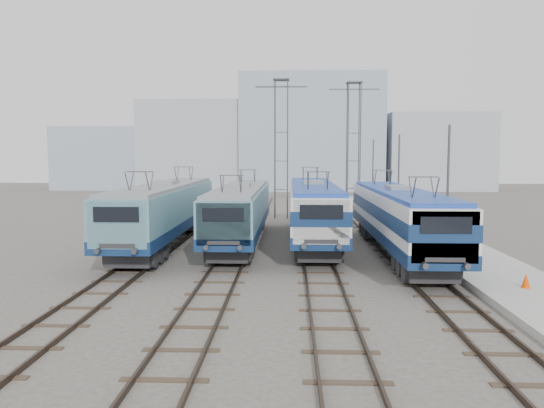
{
  "coord_description": "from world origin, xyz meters",
  "views": [
    {
      "loc": [
        0.84,
        -24.43,
        5.51
      ],
      "look_at": [
        -0.28,
        7.0,
        2.61
      ],
      "focal_mm": 35.0,
      "sensor_mm": 36.0,
      "label": 1
    }
  ],
  "objects": [
    {
      "name": "catenary_tower_west",
      "position": [
        0.0,
        22.0,
        6.64
      ],
      "size": [
        4.5,
        1.2,
        12.0
      ],
      "color": "#3F4247",
      "rests_on": "ground"
    },
    {
      "name": "mast_front",
      "position": [
        8.6,
        2.0,
        3.5
      ],
      "size": [
        0.12,
        0.12,
        7.0
      ],
      "primitive_type": "cylinder",
      "color": "#3F4247",
      "rests_on": "ground"
    },
    {
      "name": "building_far_west",
      "position": [
        -30.0,
        62.0,
        5.0
      ],
      "size": [
        14.0,
        10.0,
        10.0
      ],
      "primitive_type": "cube",
      "color": "#8F9BAC",
      "rests_on": "ground"
    },
    {
      "name": "building_center",
      "position": [
        4.0,
        62.0,
        9.0
      ],
      "size": [
        22.0,
        14.0,
        18.0
      ],
      "primitive_type": "cube",
      "color": "#8F9BAC",
      "rests_on": "ground"
    },
    {
      "name": "mast_mid",
      "position": [
        8.6,
        14.0,
        3.5
      ],
      "size": [
        0.12,
        0.12,
        7.0
      ],
      "primitive_type": "cylinder",
      "color": "#3F4247",
      "rests_on": "ground"
    },
    {
      "name": "locomotive_far_left",
      "position": [
        -6.75,
        7.19,
        2.29
      ],
      "size": [
        2.92,
        18.44,
        3.47
      ],
      "color": "#102750",
      "rests_on": "ground"
    },
    {
      "name": "mast_rear",
      "position": [
        8.6,
        26.0,
        3.5
      ],
      "size": [
        0.12,
        0.12,
        7.0
      ],
      "primitive_type": "cylinder",
      "color": "#3F4247",
      "rests_on": "ground"
    },
    {
      "name": "locomotive_center_left",
      "position": [
        -2.25,
        8.11,
        2.19
      ],
      "size": [
        2.78,
        17.54,
        3.3
      ],
      "color": "#102750",
      "rests_on": "ground"
    },
    {
      "name": "building_west",
      "position": [
        -14.0,
        62.0,
        7.0
      ],
      "size": [
        18.0,
        12.0,
        14.0
      ],
      "primitive_type": "cube",
      "color": "#9BA3AE",
      "rests_on": "ground"
    },
    {
      "name": "platform",
      "position": [
        10.2,
        8.0,
        0.15
      ],
      "size": [
        4.0,
        70.0,
        0.3
      ],
      "primitive_type": "cube",
      "color": "#9E9E99",
      "rests_on": "ground"
    },
    {
      "name": "locomotive_far_right",
      "position": [
        6.75,
        4.54,
        2.28
      ],
      "size": [
        2.83,
        17.89,
        3.36
      ],
      "color": "#102750",
      "rests_on": "ground"
    },
    {
      "name": "catenary_tower_east",
      "position": [
        6.5,
        24.0,
        6.64
      ],
      "size": [
        4.5,
        1.2,
        12.0
      ],
      "color": "#3F4247",
      "rests_on": "ground"
    },
    {
      "name": "building_east",
      "position": [
        24.0,
        62.0,
        6.0
      ],
      "size": [
        16.0,
        12.0,
        12.0
      ],
      "primitive_type": "cube",
      "color": "#9BA3AE",
      "rests_on": "ground"
    },
    {
      "name": "ground",
      "position": [
        0.0,
        0.0,
        0.0
      ],
      "size": [
        160.0,
        160.0,
        0.0
      ],
      "primitive_type": "plane",
      "color": "#514C47"
    },
    {
      "name": "locomotive_center_right",
      "position": [
        2.25,
        8.75,
        2.33
      ],
      "size": [
        2.89,
        18.28,
        3.44
      ],
      "color": "#102750",
      "rests_on": "ground"
    },
    {
      "name": "safety_cone",
      "position": [
        10.12,
        -3.59,
        0.58
      ],
      "size": [
        0.33,
        0.33,
        0.56
      ],
      "primitive_type": "cone",
      "color": "#F04000",
      "rests_on": "platform"
    }
  ]
}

